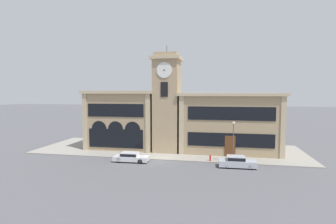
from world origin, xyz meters
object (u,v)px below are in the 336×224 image
at_px(parked_car_near, 131,157).
at_px(fire_hydrant, 210,158).
at_px(parked_car_mid, 237,162).
at_px(street_lamp, 233,136).

height_order(parked_car_near, fire_hydrant, parked_car_near).
bearing_deg(parked_car_mid, fire_hydrant, 148.77).
height_order(street_lamp, fire_hydrant, street_lamp).
relative_size(parked_car_mid, street_lamp, 0.86).
bearing_deg(street_lamp, parked_car_near, -172.59).
height_order(parked_car_near, parked_car_mid, parked_car_mid).
bearing_deg(parked_car_mid, parked_car_near, 178.57).
xyz_separation_m(parked_car_near, parked_car_mid, (14.02, 0.00, 0.07)).
xyz_separation_m(parked_car_mid, street_lamp, (-0.40, 1.77, 3.01)).
distance_m(parked_car_mid, street_lamp, 3.52).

